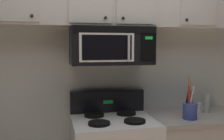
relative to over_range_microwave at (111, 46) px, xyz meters
The scene contains 5 objects.
back_wall 0.34m from the over_range_microwave, 89.94° to the left, with size 5.20×0.10×2.70m, color silver.
over_range_microwave is the anchor object (origin of this frame).
utensil_crock_blue 0.94m from the over_range_microwave, 21.16° to the right, with size 0.13×0.13×0.40m.
salt_shaker 1.09m from the over_range_microwave, ahead, with size 0.05×0.05×0.11m.
pepper_mill 1.15m from the over_range_microwave, ahead, with size 0.06×0.06×0.18m, color #B7B2A8.
Camera 1 is at (-0.53, -1.89, 1.56)m, focal length 42.11 mm.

